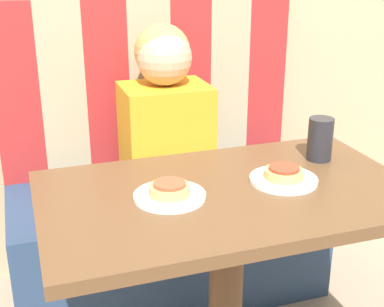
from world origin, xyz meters
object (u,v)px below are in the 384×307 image
object	(u,v)px
pizza_left	(169,189)
plate_right	(283,180)
person	(165,111)
drinking_cup	(320,139)
pizza_right	(284,173)
plate_left	(170,196)

from	to	relation	value
pizza_left	plate_right	bearing A→B (deg)	0.00
person	drinking_cup	size ratio (longest dim) A/B	4.70
person	pizza_right	distance (m)	0.65
plate_right	pizza_left	xyz separation A→B (m)	(-0.33, 0.00, 0.02)
plate_right	pizza_left	size ratio (longest dim) A/B	1.75
plate_left	pizza_right	world-z (taller)	pizza_right
plate_left	pizza_left	world-z (taller)	pizza_left
person	plate_left	distance (m)	0.65
person	drinking_cup	world-z (taller)	person
person	pizza_right	bearing A→B (deg)	-75.06
plate_right	person	bearing A→B (deg)	104.94
plate_left	pizza_left	distance (m)	0.02
pizza_left	drinking_cup	distance (m)	0.53
pizza_left	pizza_right	bearing A→B (deg)	0.00
plate_left	pizza_left	bearing A→B (deg)	0.00
plate_right	pizza_right	xyz separation A→B (m)	(0.00, 0.00, 0.02)
pizza_left	plate_left	bearing A→B (deg)	0.00
person	plate_right	size ratio (longest dim) A/B	3.27
person	plate_right	world-z (taller)	person
plate_left	plate_right	world-z (taller)	same
pizza_right	plate_left	bearing A→B (deg)	180.00
plate_left	pizza_left	xyz separation A→B (m)	(0.00, 0.00, 0.02)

